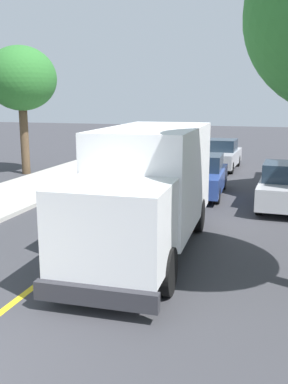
# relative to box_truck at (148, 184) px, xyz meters

# --- Properties ---
(centre_line_yellow) EXTENTS (0.16, 56.00, 0.01)m
(centre_line_yellow) POSITION_rel_box_truck_xyz_m (-1.67, 3.24, -1.76)
(centre_line_yellow) COLOR gold
(centre_line_yellow) RESTS_ON ground
(box_truck) EXTENTS (2.62, 7.25, 3.20)m
(box_truck) POSITION_rel_box_truck_xyz_m (0.00, 0.00, 0.00)
(box_truck) COLOR white
(box_truck) RESTS_ON ground
(parked_car_near) EXTENTS (1.94, 4.46, 1.67)m
(parked_car_near) POSITION_rel_box_truck_xyz_m (0.23, 7.13, -0.97)
(parked_car_near) COLOR #2D4793
(parked_car_near) RESTS_ON ground
(parked_car_mid) EXTENTS (1.96, 4.46, 1.67)m
(parked_car_mid) POSITION_rel_box_truck_xyz_m (0.17, 14.15, -0.97)
(parked_car_mid) COLOR #B7B7BC
(parked_car_mid) RESTS_ON ground
(parked_van_across) EXTENTS (1.98, 4.47, 1.67)m
(parked_van_across) POSITION_rel_box_truck_xyz_m (3.53, 5.87, -0.97)
(parked_van_across) COLOR #B7B7BC
(parked_van_across) RESTS_ON ground
(street_tree_down_block) EXTENTS (3.61, 3.61, 6.56)m
(street_tree_down_block) POSITION_rel_box_truck_xyz_m (-9.56, 9.57, 3.12)
(street_tree_down_block) COLOR brown
(street_tree_down_block) RESTS_ON ground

